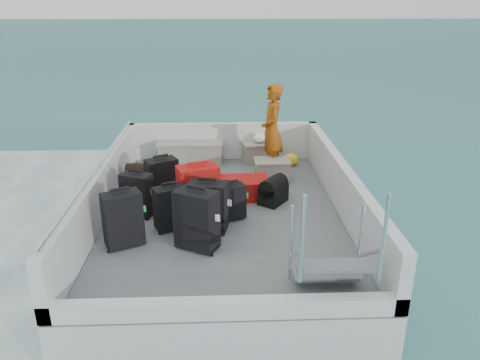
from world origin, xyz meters
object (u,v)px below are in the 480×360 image
object	(u,v)px
suitcase_7	(232,202)
crate_0	(175,153)
crate_3	(272,171)
suitcase_1	(137,195)
passenger	(272,130)
crate_1	(205,153)
crate_2	(259,153)
suitcase_0	(123,220)
suitcase_6	(208,207)
suitcase_3	(197,220)
suitcase_4	(170,208)
suitcase_8	(243,188)
suitcase_5	(198,192)
suitcase_2	(162,180)

from	to	relation	value
suitcase_7	crate_0	world-z (taller)	suitcase_7
crate_3	suitcase_1	bearing A→B (deg)	-147.74
crate_0	crate_3	xyz separation A→B (m)	(1.73, -0.99, -0.02)
passenger	crate_1	bearing A→B (deg)	-122.79
crate_0	crate_2	xyz separation A→B (m)	(1.59, 0.00, -0.01)
suitcase_1	suitcase_7	world-z (taller)	suitcase_1
suitcase_0	suitcase_7	bearing A→B (deg)	-0.07
suitcase_6	crate_2	distance (m)	2.95
suitcase_3	crate_1	xyz separation A→B (m)	(0.01, 3.26, -0.20)
suitcase_0	suitcase_7	xyz separation A→B (m)	(1.36, 0.70, -0.10)
suitcase_4	suitcase_8	xyz separation A→B (m)	(1.03, 1.04, -0.15)
suitcase_0	suitcase_4	bearing A→B (deg)	12.14
suitcase_3	crate_3	size ratio (longest dim) A/B	1.37
suitcase_6	suitcase_8	world-z (taller)	suitcase_6
suitcase_0	suitcase_1	distance (m)	0.88
suitcase_5	crate_3	size ratio (longest dim) A/B	1.36
suitcase_3	suitcase_8	xyz separation A→B (m)	(0.65, 1.59, -0.23)
suitcase_7	suitcase_4	bearing A→B (deg)	175.58
suitcase_2	suitcase_7	distance (m)	1.27
suitcase_1	suitcase_2	xyz separation A→B (m)	(0.29, 0.54, 0.01)
suitcase_1	suitcase_8	bearing A→B (deg)	44.67
suitcase_1	suitcase_5	distance (m)	0.88
passenger	suitcase_1	bearing A→B (deg)	-55.50
suitcase_8	crate_3	world-z (taller)	crate_3
suitcase_2	suitcase_4	size ratio (longest dim) A/B	1.09
crate_1	passenger	bearing A→B (deg)	-29.12
crate_2	suitcase_8	bearing A→B (deg)	-102.69
suitcase_6	crate_2	xyz separation A→B (m)	(0.90, 2.80, -0.17)
suitcase_5	crate_3	world-z (taller)	suitcase_5
suitcase_4	crate_1	size ratio (longest dim) A/B	0.97
suitcase_5	passenger	world-z (taller)	passenger
suitcase_7	passenger	xyz separation A→B (m)	(0.74, 1.81, 0.54)
suitcase_5	suitcase_1	bearing A→B (deg)	156.54
suitcase_4	suitcase_7	distance (m)	0.87
suitcase_3	crate_3	world-z (taller)	suitcase_3
suitcase_4	passenger	bearing A→B (deg)	25.35
suitcase_2	suitcase_1	bearing A→B (deg)	-145.86
suitcase_8	suitcase_3	bearing A→B (deg)	156.45
suitcase_2	suitcase_4	bearing A→B (deg)	-105.32
suitcase_4	crate_2	world-z (taller)	suitcase_4
crate_1	suitcase_6	bearing A→B (deg)	-87.61
suitcase_4	crate_3	bearing A→B (deg)	20.72
suitcase_6	crate_1	bearing A→B (deg)	103.77
suitcase_3	suitcase_6	distance (m)	0.48
suitcase_4	crate_3	size ratio (longest dim) A/B	1.08
suitcase_0	crate_0	size ratio (longest dim) A/B	1.13
suitcase_1	suitcase_5	world-z (taller)	suitcase_5
suitcase_2	suitcase_6	bearing A→B (deg)	-83.53
crate_1	passenger	world-z (taller)	passenger
suitcase_1	crate_2	distance (m)	2.98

